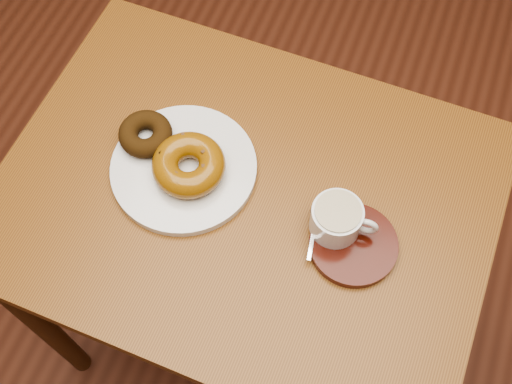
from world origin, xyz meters
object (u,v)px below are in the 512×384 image
(cafe_table, at_px, (246,224))
(donut_plate, at_px, (184,168))
(saucer, at_px, (353,245))
(coffee_cup, at_px, (337,219))

(cafe_table, relative_size, donut_plate, 3.38)
(saucer, xyz_separation_m, coffee_cup, (-0.04, 0.02, 0.04))
(donut_plate, relative_size, saucer, 1.74)
(donut_plate, height_order, saucer, same)
(cafe_table, distance_m, saucer, 0.24)
(donut_plate, height_order, coffee_cup, coffee_cup)
(donut_plate, bearing_deg, saucer, -6.40)
(saucer, bearing_deg, donut_plate, 173.60)
(coffee_cup, bearing_deg, cafe_table, 172.09)
(saucer, bearing_deg, cafe_table, 171.70)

